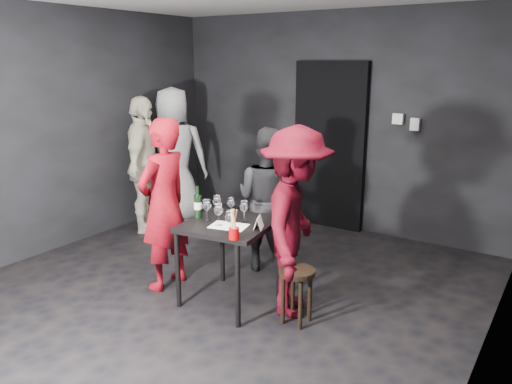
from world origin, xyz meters
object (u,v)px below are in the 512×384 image
Objects in this scene: bystander_cream at (143,157)px; bystander_grey at (174,143)px; stool at (297,282)px; woman_black at (268,201)px; hand_truck at (281,207)px; tasting_table at (229,233)px; wine_bottle at (198,206)px; server_red at (164,198)px; man_maroon at (295,216)px; breadstick_cup at (234,225)px.

bystander_grey reaches higher than bystander_cream.
woman_black reaches higher than stool.
stool is (1.47, -2.23, 0.15)m from hand_truck.
stool is 0.32× the size of woman_black.
tasting_table is 2.27m from bystander_cream.
server_red is at bearing -177.51° from wine_bottle.
bystander_grey is 7.34× the size of wine_bottle.
man_maroon is (0.68, -0.66, 0.14)m from woman_black.
bystander_cream reaches higher than wine_bottle.
stool is at bearing 92.64° from server_red.
server_red is at bearing -161.19° from bystander_cream.
man_maroon reaches higher than wine_bottle.
wine_bottle is (0.40, 0.02, -0.01)m from server_red.
breadstick_cup reaches higher than stool.
tasting_table is 1.60× the size of stool.
server_red is at bearing 165.48° from breadstick_cup.
man_maroon is (0.56, 0.17, 0.21)m from tasting_table.
stool is 0.22× the size of bystander_grey.
tasting_table is at bearing -148.95° from bystander_cream.
man_maroon is 2.88m from bystander_grey.
server_red reaches higher than hand_truck.
bystander_cream reaches higher than server_red.
breadstick_cup is (0.99, -0.26, -0.01)m from server_red.
woman_black is 1.22m from breadstick_cup.
wine_bottle is 0.65m from breadstick_cup.
woman_black is at bearing 98.01° from tasting_table.
bystander_cream reaches higher than stool.
hand_truck is 4.24× the size of breadstick_cup.
woman_black is 2.01m from bystander_grey.
tasting_table is 2.52m from bystander_grey.
man_maroon is at bearing 13.32° from wine_bottle.
hand_truck is at bearing 171.94° from bystander_grey.
bystander_cream is (-2.03, 0.97, 0.31)m from tasting_table.
server_red is 1.01× the size of man_maroon.
stool is at bearing 2.61° from wine_bottle.
hand_truck is 2.56m from man_maroon.
wine_bottle is at bearing 82.83° from man_maroon.
breadstick_cup is at bearing 75.54° from server_red.
tasting_table is 0.38m from wine_bottle.
woman_black is at bearing 133.93° from stool.
bystander_cream is at bearing 149.51° from wine_bottle.
breadstick_cup is at bearing -24.77° from wine_bottle.
bystander_grey reaches higher than wine_bottle.
bystander_cream is 0.90× the size of bystander_grey.
hand_truck is at bearing 112.88° from breadstick_cup.
server_red is 1.07m from woman_black.
man_maroon reaches higher than hand_truck.
breadstick_cup is at bearing 129.17° from man_maroon.
stool is at bearing -142.94° from bystander_cream.
tasting_table is 0.43× the size of man_maroon.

